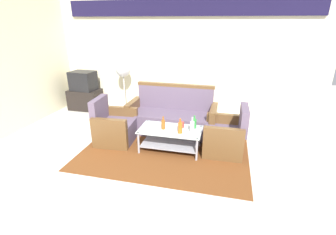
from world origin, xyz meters
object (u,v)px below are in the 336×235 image
Objects in this scene: armchair_left at (114,127)px; tv_stand at (86,99)px; pedestal_fan at (123,73)px; armchair_right at (226,137)px; bottle_brown at (163,124)px; bottle_green at (194,123)px; couch at (172,118)px; cup at (182,125)px; bottle_clear at (192,127)px; television at (83,81)px; coffee_table at (170,136)px; bottle_orange at (180,128)px.

armchair_left is 2.21m from tv_stand.
armchair_right is at bearing -31.04° from pedestal_fan.
bottle_brown is 0.55m from bottle_green.
couch is 0.83m from bottle_brown.
armchair_right is 8.50× the size of cup.
pedestal_fan is at bearing 58.35° from armchair_right.
armchair_left is 3.06× the size of bottle_clear.
armchair_right is at bearing 162.82° from television.
tv_stand is at bearing 154.00° from bottle_green.
bottle_green is (0.52, 0.17, -0.00)m from bottle_brown.
bottle_clear is (1.52, -0.14, 0.23)m from armchair_left.
coffee_table is at bearing -158.22° from bottle_green.
tv_stand is at bearing 151.87° from cup.
pedestal_fan reaches higher than couch.
television reaches higher than armchair_right.
bottle_orange is 3.40m from tv_stand.
bottle_brown is at bearing 177.49° from bottle_clear.
bottle_orange is 0.21m from bottle_clear.
cup is at bearing 87.73° from armchair_left.
bottle_clear is (-0.01, -0.20, 0.02)m from bottle_green.
bottle_brown is 0.34m from cup.
couch is 1.01m from bottle_clear.
armchair_left is 1.13m from coffee_table.
couch is at bearing 130.54° from bottle_green.
coffee_table is (0.15, -0.79, -0.04)m from couch.
bottle_green is (-0.56, -0.02, 0.21)m from armchair_right.
couch reaches higher than armchair_left.
cup reaches higher than coffee_table.
armchair_right is 1.34× the size of television.
bottle_clear is (0.51, -0.02, 0.02)m from bottle_brown.
television is (-1.56, 1.57, 0.47)m from armchair_left.
cup is at bearing 93.89° from bottle_orange.
bottle_orange is at bearing 110.71° from armchair_right.
pedestal_fan is at bearing 130.22° from bottle_brown.
couch is at bearing 166.03° from television.
pedestal_fan is (-1.98, 1.75, 0.50)m from bottle_clear.
bottle_orange is 2.64× the size of cup.
couch reaches higher than cup.
bottle_brown is 0.52m from bottle_clear.
armchair_right is at bearing 10.78° from coffee_table.
armchair_right is 3.22× the size of bottle_orange.
cup is at bearing 156.81° from television.
television is at bearing -18.32° from couch.
bottle_green is (0.54, -0.64, 0.18)m from couch.
pedestal_fan reaches higher than bottle_clear.
couch is at bearing 122.68° from bottle_clear.
armchair_right is 0.98m from coffee_table.
coffee_table is 2.45m from pedestal_fan.
bottle_brown is (-0.13, -0.02, 0.23)m from coffee_table.
bottle_orange is 0.41× the size of television.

